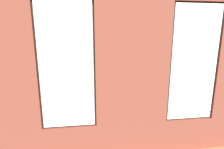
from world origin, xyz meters
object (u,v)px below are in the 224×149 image
object	(u,v)px
tv_flatscreen	(30,85)
potted_plant_corner_near_left	(161,78)
candle_jar	(102,93)
potted_plant_near_tv	(41,106)
potted_plant_foreground_right	(51,76)
coffee_table	(102,96)
remote_black	(106,95)
potted_plant_mid_room_small	(124,91)
potted_plant_corner_far_left	(222,102)
potted_plant_by_left_couch	(151,81)
table_plant_small	(113,89)
remote_gray	(90,96)
cup_ceramic	(97,92)
couch_by_window	(110,123)
media_console	(31,104)
couch_left	(176,93)

from	to	relation	value
tv_flatscreen	potted_plant_corner_near_left	xyz separation A→B (m)	(-5.01, -1.79, -0.34)
candle_jar	potted_plant_corner_near_left	xyz separation A→B (m)	(-2.77, -1.65, 0.03)
potted_plant_near_tv	potted_plant_foreground_right	bearing A→B (deg)	-84.36
coffee_table	candle_jar	world-z (taller)	candle_jar
coffee_table	tv_flatscreen	world-z (taller)	tv_flatscreen
remote_black	potted_plant_corner_near_left	distance (m)	3.20
potted_plant_mid_room_small	tv_flatscreen	bearing A→B (deg)	12.00
coffee_table	potted_plant_corner_near_left	world-z (taller)	potted_plant_corner_near_left
potted_plant_corner_far_left	potted_plant_by_left_couch	distance (m)	3.48
potted_plant_mid_room_small	table_plant_small	bearing A→B (deg)	39.94
potted_plant_foreground_right	remote_gray	bearing A→B (deg)	131.87
coffee_table	potted_plant_mid_room_small	size ratio (longest dim) A/B	2.79
candle_jar	remote_gray	world-z (taller)	candle_jar
potted_plant_corner_near_left	cup_ceramic	bearing A→B (deg)	27.98
couch_by_window	potted_plant_mid_room_small	bearing A→B (deg)	-108.79
remote_gray	media_console	world-z (taller)	media_console
candle_jar	potted_plant_foreground_right	bearing A→B (deg)	-39.48
remote_gray	potted_plant_near_tv	world-z (taller)	potted_plant_near_tv
potted_plant_mid_room_small	potted_plant_foreground_right	distance (m)	3.04
potted_plant_corner_far_left	table_plant_small	bearing A→B (deg)	-41.22
media_console	tv_flatscreen	distance (m)	0.60
potted_plant_foreground_right	potted_plant_corner_far_left	distance (m)	5.93
coffee_table	potted_plant_near_tv	bearing A→B (deg)	32.89
coffee_table	potted_plant_corner_far_left	xyz separation A→B (m)	(-2.77, 1.96, 0.40)
candle_jar	potted_plant_by_left_couch	size ratio (longest dim) A/B	0.16
potted_plant_foreground_right	potted_plant_corner_far_left	xyz separation A→B (m)	(-4.73, 3.57, 0.03)
table_plant_small	couch_by_window	bearing A→B (deg)	80.26
remote_gray	potted_plant_corner_near_left	world-z (taller)	potted_plant_corner_near_left
table_plant_small	potted_plant_foreground_right	xyz separation A→B (m)	(2.34, -1.48, 0.17)
couch_left	potted_plant_near_tv	world-z (taller)	potted_plant_near_tv
potted_plant_corner_near_left	potted_plant_by_left_couch	bearing A→B (deg)	19.75
potted_plant_mid_room_small	potted_plant_by_left_couch	world-z (taller)	potted_plant_by_left_couch
potted_plant_by_left_couch	remote_gray	bearing A→B (deg)	30.86
candle_jar	potted_plant_corner_near_left	bearing A→B (deg)	-149.11
coffee_table	table_plant_small	world-z (taller)	table_plant_small
couch_left	table_plant_small	world-z (taller)	couch_left
table_plant_small	potted_plant_by_left_couch	xyz separation A→B (m)	(-1.84, -1.33, -0.14)
couch_left	potted_plant_by_left_couch	size ratio (longest dim) A/B	3.38
media_console	tv_flatscreen	world-z (taller)	tv_flatscreen
remote_black	potted_plant_corner_near_left	size ratio (longest dim) A/B	0.22
media_console	cup_ceramic	bearing A→B (deg)	-173.74
candle_jar	tv_flatscreen	world-z (taller)	tv_flatscreen
cup_ceramic	media_console	xyz separation A→B (m)	(2.07, 0.23, -0.21)
cup_ceramic	potted_plant_corner_near_left	distance (m)	3.33
couch_left	potted_plant_corner_near_left	size ratio (longest dim) A/B	2.80
cup_ceramic	potted_plant_foreground_right	world-z (taller)	potted_plant_foreground_right
table_plant_small	potted_plant_mid_room_small	size ratio (longest dim) A/B	0.53
couch_left	potted_plant_mid_room_small	size ratio (longest dim) A/B	4.33
cup_ceramic	potted_plant_foreground_right	distance (m)	2.36
potted_plant_by_left_couch	couch_left	bearing A→B (deg)	105.06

